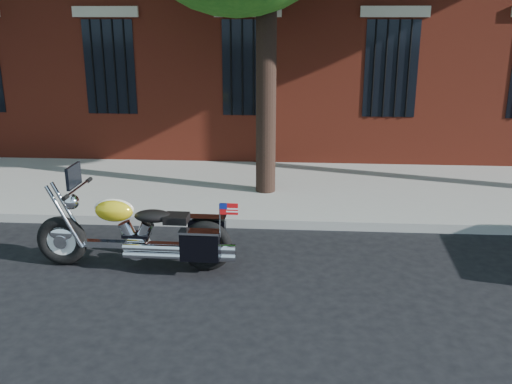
{
  "coord_description": "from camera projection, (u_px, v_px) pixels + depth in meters",
  "views": [
    {
      "loc": [
        1.04,
        -7.24,
        3.29
      ],
      "look_at": [
        0.47,
        0.8,
        0.78
      ],
      "focal_mm": 40.0,
      "sensor_mm": 36.0,
      "label": 1
    }
  ],
  "objects": [
    {
      "name": "sidewalk",
      "position": [
        241.0,
        188.0,
        11.03
      ],
      "size": [
        40.0,
        3.6,
        0.15
      ],
      "primitive_type": "cube",
      "color": "gray",
      "rests_on": "ground"
    },
    {
      "name": "curb",
      "position": [
        230.0,
        222.0,
        9.24
      ],
      "size": [
        40.0,
        0.16,
        0.15
      ],
      "primitive_type": "cube",
      "color": "gray",
      "rests_on": "ground"
    },
    {
      "name": "motorcycle",
      "position": [
        143.0,
        235.0,
        7.59
      ],
      "size": [
        2.8,
        0.81,
        1.41
      ],
      "rotation": [
        0.0,
        0.0,
        -0.02
      ],
      "color": "black",
      "rests_on": "ground"
    },
    {
      "name": "ground",
      "position": [
        218.0,
        261.0,
        7.94
      ],
      "size": [
        120.0,
        120.0,
        0.0
      ],
      "primitive_type": "plane",
      "color": "black",
      "rests_on": "ground"
    }
  ]
}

